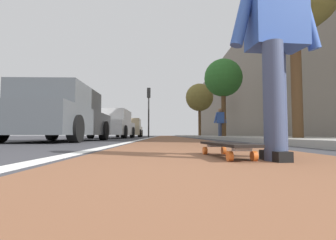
{
  "coord_description": "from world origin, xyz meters",
  "views": [
    {
      "loc": [
        -1.17,
        0.37,
        0.18
      ],
      "look_at": [
        12.11,
        0.14,
        0.96
      ],
      "focal_mm": 27.07,
      "sensor_mm": 36.0,
      "label": 1
    }
  ],
  "objects_px": {
    "street_tree_mid": "(223,78)",
    "pedestrian_distant": "(220,121)",
    "skateboard": "(226,146)",
    "traffic_light": "(149,103)",
    "parked_car_near": "(61,116)",
    "parked_car_mid": "(114,125)",
    "parked_car_far": "(130,128)",
    "skater_person": "(275,33)",
    "street_tree_far": "(199,98)"
  },
  "relations": [
    {
      "from": "parked_car_near",
      "to": "traffic_light",
      "type": "bearing_deg",
      "value": -6.67
    },
    {
      "from": "skater_person",
      "to": "parked_car_far",
      "type": "xyz_separation_m",
      "value": [
        18.7,
        3.54,
        -0.24
      ]
    },
    {
      "from": "skater_person",
      "to": "street_tree_far",
      "type": "relative_size",
      "value": 0.35
    },
    {
      "from": "parked_car_far",
      "to": "pedestrian_distant",
      "type": "xyz_separation_m",
      "value": [
        -7.34,
        -5.68,
        0.21
      ]
    },
    {
      "from": "parked_car_far",
      "to": "traffic_light",
      "type": "relative_size",
      "value": 1.05
    },
    {
      "from": "street_tree_mid",
      "to": "pedestrian_distant",
      "type": "distance_m",
      "value": 2.29
    },
    {
      "from": "parked_car_mid",
      "to": "parked_car_far",
      "type": "height_order",
      "value": "parked_car_mid"
    },
    {
      "from": "street_tree_mid",
      "to": "street_tree_far",
      "type": "bearing_deg",
      "value": -0.0
    },
    {
      "from": "street_tree_mid",
      "to": "pedestrian_distant",
      "type": "height_order",
      "value": "street_tree_mid"
    },
    {
      "from": "parked_car_far",
      "to": "skater_person",
      "type": "bearing_deg",
      "value": -169.27
    },
    {
      "from": "street_tree_far",
      "to": "pedestrian_distant",
      "type": "xyz_separation_m",
      "value": [
        -8.99,
        0.2,
        -2.57
      ]
    },
    {
      "from": "skateboard",
      "to": "parked_car_mid",
      "type": "xyz_separation_m",
      "value": [
        11.55,
        3.17,
        0.61
      ]
    },
    {
      "from": "skateboard",
      "to": "parked_car_far",
      "type": "height_order",
      "value": "parked_car_far"
    },
    {
      "from": "skater_person",
      "to": "traffic_light",
      "type": "height_order",
      "value": "traffic_light"
    },
    {
      "from": "street_tree_far",
      "to": "parked_car_near",
      "type": "bearing_deg",
      "value": 158.37
    },
    {
      "from": "pedestrian_distant",
      "to": "parked_car_near",
      "type": "bearing_deg",
      "value": 136.66
    },
    {
      "from": "pedestrian_distant",
      "to": "parked_car_far",
      "type": "bearing_deg",
      "value": 37.73
    },
    {
      "from": "skateboard",
      "to": "parked_car_mid",
      "type": "height_order",
      "value": "parked_car_mid"
    },
    {
      "from": "skateboard",
      "to": "parked_car_far",
      "type": "xyz_separation_m",
      "value": [
        18.55,
        3.2,
        0.6
      ]
    },
    {
      "from": "parked_car_near",
      "to": "street_tree_mid",
      "type": "distance_m",
      "value": 8.99
    },
    {
      "from": "skater_person",
      "to": "parked_car_near",
      "type": "bearing_deg",
      "value": 35.26
    },
    {
      "from": "parked_car_mid",
      "to": "parked_car_near",
      "type": "bearing_deg",
      "value": 178.59
    },
    {
      "from": "skateboard",
      "to": "traffic_light",
      "type": "distance_m",
      "value": 19.03
    },
    {
      "from": "skateboard",
      "to": "pedestrian_distant",
      "type": "relative_size",
      "value": 0.54
    },
    {
      "from": "parked_car_far",
      "to": "street_tree_mid",
      "type": "distance_m",
      "value": 9.68
    },
    {
      "from": "skateboard",
      "to": "traffic_light",
      "type": "xyz_separation_m",
      "value": [
        18.76,
        1.72,
        2.72
      ]
    },
    {
      "from": "skater_person",
      "to": "parked_car_near",
      "type": "xyz_separation_m",
      "value": [
        5.2,
        3.67,
        -0.23
      ]
    },
    {
      "from": "skater_person",
      "to": "parked_car_near",
      "type": "relative_size",
      "value": 0.36
    },
    {
      "from": "skater_person",
      "to": "street_tree_far",
      "type": "height_order",
      "value": "street_tree_far"
    },
    {
      "from": "skateboard",
      "to": "parked_car_near",
      "type": "distance_m",
      "value": 6.08
    },
    {
      "from": "skateboard",
      "to": "pedestrian_distant",
      "type": "distance_m",
      "value": 11.51
    },
    {
      "from": "traffic_light",
      "to": "pedestrian_distant",
      "type": "xyz_separation_m",
      "value": [
        -7.56,
        -4.21,
        -1.91
      ]
    },
    {
      "from": "skater_person",
      "to": "pedestrian_distant",
      "type": "height_order",
      "value": "skater_person"
    },
    {
      "from": "parked_car_near",
      "to": "street_tree_far",
      "type": "xyz_separation_m",
      "value": [
        15.15,
        -6.01,
        2.76
      ]
    },
    {
      "from": "parked_car_near",
      "to": "parked_car_far",
      "type": "height_order",
      "value": "parked_car_near"
    },
    {
      "from": "skateboard",
      "to": "traffic_light",
      "type": "relative_size",
      "value": 0.21
    },
    {
      "from": "parked_car_mid",
      "to": "traffic_light",
      "type": "height_order",
      "value": "traffic_light"
    },
    {
      "from": "skateboard",
      "to": "parked_car_near",
      "type": "height_order",
      "value": "parked_car_near"
    },
    {
      "from": "parked_car_mid",
      "to": "pedestrian_distant",
      "type": "xyz_separation_m",
      "value": [
        -0.35,
        -5.65,
        0.19
      ]
    },
    {
      "from": "parked_car_far",
      "to": "pedestrian_distant",
      "type": "relative_size",
      "value": 2.7
    },
    {
      "from": "parked_car_far",
      "to": "pedestrian_distant",
      "type": "height_order",
      "value": "pedestrian_distant"
    },
    {
      "from": "parked_car_mid",
      "to": "pedestrian_distant",
      "type": "distance_m",
      "value": 5.67
    },
    {
      "from": "skater_person",
      "to": "pedestrian_distant",
      "type": "bearing_deg",
      "value": -10.67
    },
    {
      "from": "skater_person",
      "to": "pedestrian_distant",
      "type": "relative_size",
      "value": 1.04
    },
    {
      "from": "skateboard",
      "to": "traffic_light",
      "type": "bearing_deg",
      "value": 5.25
    },
    {
      "from": "skateboard",
      "to": "street_tree_mid",
      "type": "xyz_separation_m",
      "value": [
        11.27,
        -2.68,
        3.09
      ]
    },
    {
      "from": "parked_car_far",
      "to": "traffic_light",
      "type": "height_order",
      "value": "traffic_light"
    },
    {
      "from": "parked_car_far",
      "to": "street_tree_mid",
      "type": "bearing_deg",
      "value": -141.1
    },
    {
      "from": "traffic_light",
      "to": "street_tree_far",
      "type": "bearing_deg",
      "value": -71.92
    },
    {
      "from": "skateboard",
      "to": "skater_person",
      "type": "distance_m",
      "value": 0.92
    }
  ]
}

